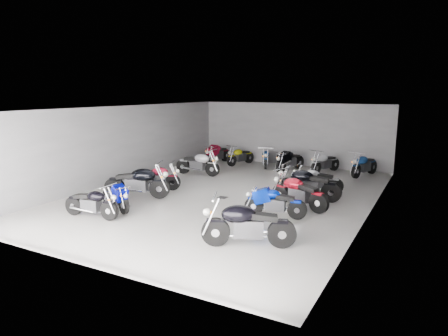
{
  "coord_description": "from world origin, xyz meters",
  "views": [
    {
      "loc": [
        6.72,
        -12.8,
        3.81
      ],
      "look_at": [
        -0.19,
        -0.04,
        1.0
      ],
      "focal_mm": 32.0,
      "sensor_mm": 36.0,
      "label": 1
    }
  ],
  "objects": [
    {
      "name": "motorcycle_right_a",
      "position": [
        2.76,
        -4.28,
        0.57
      ],
      "size": [
        2.21,
        1.11,
        1.04
      ],
      "rotation": [
        0.0,
        0.0,
        1.99
      ],
      "color": "black",
      "rests_on": "ground"
    },
    {
      "name": "motorcycle_left_a",
      "position": [
        -2.38,
        -4.44,
        0.47
      ],
      "size": [
        1.96,
        0.43,
        0.86
      ],
      "rotation": [
        0.0,
        0.0,
        -1.48
      ],
      "color": "black",
      "rests_on": "ground"
    },
    {
      "name": "motorcycle_left_d",
      "position": [
        -2.87,
        -0.72,
        0.49
      ],
      "size": [
        1.94,
        0.91,
        0.9
      ],
      "rotation": [
        0.0,
        0.0,
        -1.18
      ],
      "color": "black",
      "rests_on": "ground"
    },
    {
      "name": "wall_left",
      "position": [
        -5.0,
        0.0,
        1.6
      ],
      "size": [
        0.1,
        14.0,
        3.2
      ],
      "primitive_type": "cube",
      "color": "slate",
      "rests_on": "ground"
    },
    {
      "name": "motorcycle_right_f",
      "position": [
        2.76,
        1.89,
        0.47
      ],
      "size": [
        1.97,
        0.45,
        0.87
      ],
      "rotation": [
        0.0,
        0.0,
        1.69
      ],
      "color": "black",
      "rests_on": "ground"
    },
    {
      "name": "ceiling",
      "position": [
        0.0,
        0.0,
        3.22
      ],
      "size": [
        10.0,
        14.0,
        0.04
      ],
      "primitive_type": "cube",
      "color": "black",
      "rests_on": "wall_back"
    },
    {
      "name": "motorcycle_back_f",
      "position": [
        3.86,
        5.82,
        0.51
      ],
      "size": [
        0.81,
        2.05,
        0.93
      ],
      "rotation": [
        0.0,
        0.0,
        2.82
      ],
      "color": "black",
      "rests_on": "ground"
    },
    {
      "name": "motorcycle_back_b",
      "position": [
        -2.32,
        5.68,
        0.46
      ],
      "size": [
        0.68,
        1.89,
        0.85
      ],
      "rotation": [
        0.0,
        0.0,
        2.85
      ],
      "color": "black",
      "rests_on": "ground"
    },
    {
      "name": "motorcycle_left_b",
      "position": [
        -2.36,
        -3.45,
        0.45
      ],
      "size": [
        1.76,
        0.85,
        0.82
      ],
      "rotation": [
        0.0,
        0.0,
        -1.98
      ],
      "color": "black",
      "rests_on": "ground"
    },
    {
      "name": "motorcycle_back_a",
      "position": [
        -3.56,
        5.43,
        0.52
      ],
      "size": [
        0.47,
        2.18,
        0.96
      ],
      "rotation": [
        0.0,
        0.0,
        3.06
      ],
      "color": "black",
      "rests_on": "ground"
    },
    {
      "name": "motorcycle_back_d",
      "position": [
        0.51,
        5.33,
        0.51
      ],
      "size": [
        0.75,
        2.05,
        0.93
      ],
      "rotation": [
        0.0,
        0.0,
        2.84
      ],
      "color": "black",
      "rests_on": "ground"
    },
    {
      "name": "motorcycle_right_c",
      "position": [
        2.48,
        -1.74,
        0.46
      ],
      "size": [
        1.92,
        0.51,
        0.85
      ],
      "rotation": [
        0.0,
        0.0,
        1.75
      ],
      "color": "black",
      "rests_on": "ground"
    },
    {
      "name": "motorcycle_back_c",
      "position": [
        -0.92,
        5.76,
        0.47
      ],
      "size": [
        0.86,
        1.86,
        0.86
      ],
      "rotation": [
        0.0,
        0.0,
        3.53
      ],
      "color": "black",
      "rests_on": "ground"
    },
    {
      "name": "ground",
      "position": [
        0.0,
        0.0,
        0.0
      ],
      "size": [
        14.0,
        14.0,
        0.0
      ],
      "primitive_type": "plane",
      "color": "#9E9C96",
      "rests_on": "ground"
    },
    {
      "name": "motorcycle_left_c",
      "position": [
        -2.67,
        -2.0,
        0.58
      ],
      "size": [
        2.27,
        1.08,
        1.06
      ],
      "rotation": [
        0.0,
        0.0,
        -1.17
      ],
      "color": "black",
      "rests_on": "ground"
    },
    {
      "name": "wall_back",
      "position": [
        0.0,
        7.0,
        1.6
      ],
      "size": [
        10.0,
        0.1,
        3.2
      ],
      "primitive_type": "cube",
      "color": "slate",
      "rests_on": "ground"
    },
    {
      "name": "motorcycle_right_d",
      "position": [
        2.82,
        -0.44,
        0.53
      ],
      "size": [
        2.13,
        0.83,
        0.97
      ],
      "rotation": [
        0.0,
        0.0,
        1.25
      ],
      "color": "black",
      "rests_on": "ground"
    },
    {
      "name": "wall_right",
      "position": [
        5.0,
        0.0,
        1.6
      ],
      "size": [
        0.1,
        14.0,
        3.2
      ],
      "primitive_type": "cube",
      "color": "slate",
      "rests_on": "ground"
    },
    {
      "name": "drain_grate",
      "position": [
        0.0,
        -0.5,
        0.01
      ],
      "size": [
        0.32,
        0.32,
        0.01
      ],
      "primitive_type": "cube",
      "color": "black",
      "rests_on": "ground"
    },
    {
      "name": "motorcycle_back_e",
      "position": [
        2.09,
        5.78,
        0.49
      ],
      "size": [
        0.89,
        1.92,
        0.89
      ],
      "rotation": [
        0.0,
        0.0,
        2.75
      ],
      "color": "black",
      "rests_on": "ground"
    },
    {
      "name": "motorcycle_left_f",
      "position": [
        -2.89,
        2.44,
        0.53
      ],
      "size": [
        2.21,
        0.46,
        0.97
      ],
      "rotation": [
        0.0,
        0.0,
        -1.52
      ],
      "color": "black",
      "rests_on": "ground"
    },
    {
      "name": "motorcycle_right_e",
      "position": [
        2.77,
        0.73,
        0.56
      ],
      "size": [
        2.33,
        0.47,
        1.02
      ],
      "rotation": [
        0.0,
        0.0,
        1.61
      ],
      "color": "black",
      "rests_on": "ground"
    }
  ]
}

